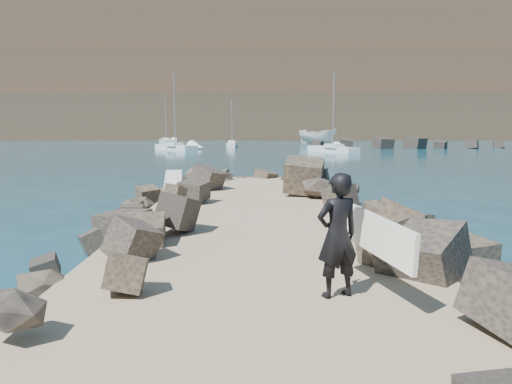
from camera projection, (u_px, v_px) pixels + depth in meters
ground at (256, 249)px, 11.95m from camera, size 800.00×800.00×0.00m
jetty at (256, 258)px, 9.93m from camera, size 6.00×26.00×0.60m
riprap_left at (117, 243)px, 10.37m from camera, size 2.60×22.00×1.00m
riprap_right at (395, 242)px, 10.42m from camera, size 2.60×22.00×1.00m
headland at (282, 87)px, 168.55m from camera, size 360.00×140.00×32.00m
surfboard_resting at (173, 184)px, 16.19m from camera, size 0.80×2.22×0.07m
boat_imported at (317, 136)px, 84.05m from camera, size 6.93×4.45×2.50m
surfer_with_board at (342, 235)px, 6.71m from camera, size 1.15×2.04×1.70m
sailboat_e at (166, 141)px, 85.72m from camera, size 3.57×6.80×8.10m
sailboat_c at (333, 149)px, 55.88m from camera, size 5.01×7.32×8.94m
sailboat_a at (175, 147)px, 60.88m from camera, size 6.02×7.21×9.27m
sailboat_f at (399, 139)px, 104.40m from camera, size 2.15×5.16×6.29m
sailboat_b at (232, 145)px, 69.77m from camera, size 1.38×5.39×6.63m
headland_buildings at (305, 28)px, 158.51m from camera, size 137.50×30.50×5.00m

